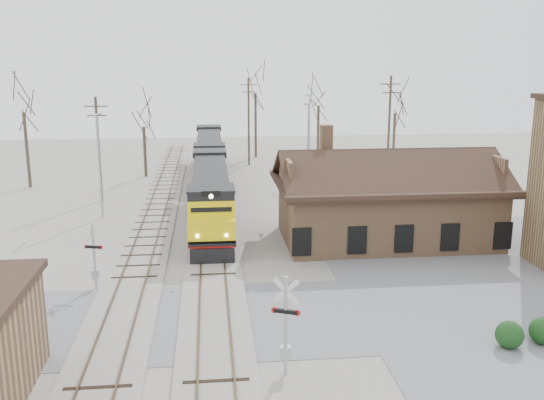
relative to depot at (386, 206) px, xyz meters
The scene contains 23 objects.
ground 17.14m from the depot, 134.97° to the right, with size 140.00×140.00×0.00m, color #A49F94.
road 17.13m from the depot, 134.97° to the right, with size 60.00×9.00×0.03m, color slate.
parking_lot 10.29m from the depot, 53.10° to the right, with size 22.00×26.00×0.03m, color slate.
track_main 12.58m from the depot, 165.97° to the left, with size 3.40×90.00×0.24m.
track_siding 16.92m from the depot, 169.70° to the left, with size 3.40×90.00×0.24m.
depot is the anchor object (origin of this frame).
locomotive_lead 13.07m from the depot, 156.53° to the left, with size 2.95×19.75×4.38m.
locomotive_trailing 27.94m from the depot, 115.41° to the left, with size 2.95×19.75×4.15m.
crossbuck_near 19.81m from the depot, 117.73° to the right, with size 1.12×0.54×4.14m.
crossbuck_far 19.78m from the depot, 158.49° to the right, with size 1.03×0.35×3.67m.
hedge_a 16.44m from the depot, 87.29° to the right, with size 1.22×1.22×1.22m, color #113414.
hedge_b 16.39m from the depot, 81.39° to the right, with size 1.22×1.22×1.22m, color #113414.
streetlight_a 22.29m from the depot, 157.93° to the left, with size 0.25×2.04×8.24m.
streetlight_b 10.53m from the depot, 112.63° to the left, with size 0.25×2.04×8.80m.
streetlight_c 22.74m from the depot, 94.22° to the left, with size 0.25×2.04×8.77m.
utility_pole_a 25.99m from the depot, 146.60° to the left, with size 2.00×0.24×9.13m.
utility_pole_b 32.37m from the depot, 103.14° to the left, with size 2.00×0.24×10.15m.
utility_pole_c 18.51m from the depot, 73.17° to the left, with size 2.00×0.24×10.75m.
tree_a 36.73m from the depot, 144.72° to the left, with size 4.86×4.86×11.90m.
tree_b 31.74m from the depot, 126.62° to the left, with size 3.55×3.55×8.69m.
tree_c 38.22m from the depot, 99.31° to the left, with size 5.42×5.42×13.27m.
tree_d 33.27m from the depot, 87.95° to the left, with size 4.53×4.53×11.10m.
tree_e 28.83m from the depot, 71.90° to the left, with size 4.24×4.24×10.39m.
Camera 1 is at (-0.08, -27.39, 12.34)m, focal length 40.00 mm.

